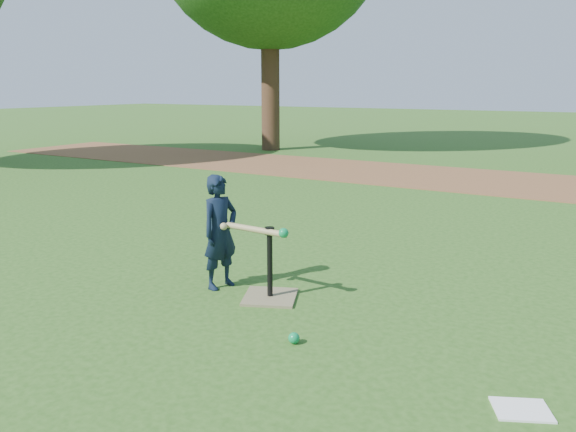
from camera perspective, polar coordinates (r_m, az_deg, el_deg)
The scene contains 7 objects.
ground at distance 4.45m, azimuth -4.36°, elevation -9.98°, with size 80.00×80.00×0.00m, color #285116.
dirt_strip at distance 11.25m, azimuth 17.86°, elevation 3.56°, with size 24.00×3.00×0.01m, color brown.
child at distance 4.91m, azimuth -6.91°, elevation -1.62°, with size 0.37×0.24×1.01m, color black.
wiffle_ball_ground at distance 3.97m, azimuth 0.60°, elevation -12.29°, with size 0.08×0.08×0.08m, color #0C8948.
clipboard at distance 3.50m, azimuth 22.64°, elevation -17.70°, with size 0.30×0.23×0.01m, color white.
batting_tee at distance 4.73m, azimuth -1.84°, elevation -7.10°, with size 0.56×0.56×0.61m.
swing_action at distance 4.61m, azimuth -3.06°, elevation -1.44°, with size 0.66×0.12×0.09m.
Camera 1 is at (2.34, -3.36, 1.74)m, focal length 35.00 mm.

